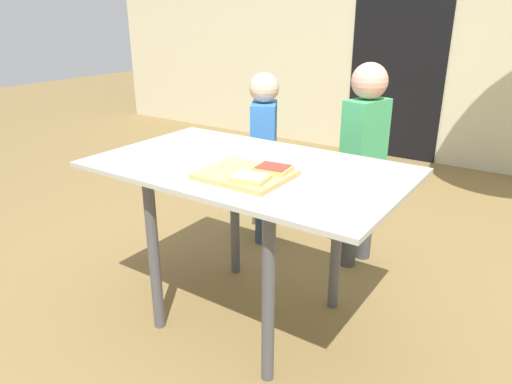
{
  "coord_description": "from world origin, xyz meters",
  "views": [
    {
      "loc": [
        1.09,
        -1.55,
        1.36
      ],
      "look_at": [
        0.04,
        0.0,
        0.64
      ],
      "focal_mm": 33.14,
      "sensor_mm": 36.0,
      "label": 1
    }
  ],
  "objects_px": {
    "cutting_board": "(246,175)",
    "plate_white_right": "(318,167)",
    "child_right": "(364,151)",
    "garden_hose_coil": "(257,145)",
    "dining_table": "(248,189)",
    "pizza_slice_far_right": "(273,169)",
    "plate_white_left": "(203,154)",
    "pizza_slice_near_right": "(250,178)",
    "child_left": "(264,147)"
  },
  "relations": [
    {
      "from": "plate_white_right",
      "to": "plate_white_left",
      "type": "relative_size",
      "value": 1.0
    },
    {
      "from": "dining_table",
      "to": "cutting_board",
      "type": "xyz_separation_m",
      "value": [
        0.08,
        -0.13,
        0.12
      ]
    },
    {
      "from": "pizza_slice_far_right",
      "to": "pizza_slice_near_right",
      "type": "height_order",
      "value": "same"
    },
    {
      "from": "pizza_slice_near_right",
      "to": "plate_white_left",
      "type": "relative_size",
      "value": 0.63
    },
    {
      "from": "dining_table",
      "to": "garden_hose_coil",
      "type": "distance_m",
      "value": 3.06
    },
    {
      "from": "child_left",
      "to": "child_right",
      "type": "distance_m",
      "value": 0.61
    },
    {
      "from": "child_right",
      "to": "garden_hose_coil",
      "type": "relative_size",
      "value": 3.28
    },
    {
      "from": "plate_white_right",
      "to": "garden_hose_coil",
      "type": "height_order",
      "value": "plate_white_right"
    },
    {
      "from": "pizza_slice_far_right",
      "to": "plate_white_left",
      "type": "distance_m",
      "value": 0.42
    },
    {
      "from": "cutting_board",
      "to": "pizza_slice_near_right",
      "type": "xyz_separation_m",
      "value": [
        0.07,
        -0.07,
        0.02
      ]
    },
    {
      "from": "cutting_board",
      "to": "dining_table",
      "type": "bearing_deg",
      "value": 121.53
    },
    {
      "from": "child_left",
      "to": "child_right",
      "type": "relative_size",
      "value": 0.92
    },
    {
      "from": "plate_white_left",
      "to": "garden_hose_coil",
      "type": "xyz_separation_m",
      "value": [
        -1.39,
        2.51,
        -0.74
      ]
    },
    {
      "from": "pizza_slice_far_right",
      "to": "plate_white_left",
      "type": "xyz_separation_m",
      "value": [
        -0.41,
        0.06,
        -0.03
      ]
    },
    {
      "from": "cutting_board",
      "to": "pizza_slice_near_right",
      "type": "distance_m",
      "value": 0.1
    },
    {
      "from": "garden_hose_coil",
      "to": "cutting_board",
      "type": "bearing_deg",
      "value": -56.87
    },
    {
      "from": "dining_table",
      "to": "pizza_slice_far_right",
      "type": "height_order",
      "value": "pizza_slice_far_right"
    },
    {
      "from": "pizza_slice_near_right",
      "to": "plate_white_left",
      "type": "height_order",
      "value": "pizza_slice_near_right"
    },
    {
      "from": "plate_white_right",
      "to": "pizza_slice_near_right",
      "type": "bearing_deg",
      "value": -109.4
    },
    {
      "from": "dining_table",
      "to": "child_right",
      "type": "bearing_deg",
      "value": 75.3
    },
    {
      "from": "pizza_slice_far_right",
      "to": "pizza_slice_near_right",
      "type": "distance_m",
      "value": 0.14
    },
    {
      "from": "plate_white_left",
      "to": "child_left",
      "type": "height_order",
      "value": "child_left"
    },
    {
      "from": "cutting_board",
      "to": "pizza_slice_far_right",
      "type": "distance_m",
      "value": 0.11
    },
    {
      "from": "pizza_slice_far_right",
      "to": "dining_table",
      "type": "bearing_deg",
      "value": 159.35
    },
    {
      "from": "plate_white_right",
      "to": "child_left",
      "type": "height_order",
      "value": "child_left"
    },
    {
      "from": "cutting_board",
      "to": "child_right",
      "type": "xyz_separation_m",
      "value": [
        0.12,
        0.92,
        -0.1
      ]
    },
    {
      "from": "dining_table",
      "to": "child_right",
      "type": "xyz_separation_m",
      "value": [
        0.21,
        0.78,
        0.01
      ]
    },
    {
      "from": "pizza_slice_far_right",
      "to": "child_right",
      "type": "height_order",
      "value": "child_right"
    },
    {
      "from": "dining_table",
      "to": "garden_hose_coil",
      "type": "relative_size",
      "value": 3.86
    },
    {
      "from": "pizza_slice_far_right",
      "to": "child_left",
      "type": "height_order",
      "value": "child_left"
    },
    {
      "from": "pizza_slice_far_right",
      "to": "plate_white_left",
      "type": "relative_size",
      "value": 0.62
    },
    {
      "from": "plate_white_left",
      "to": "child_left",
      "type": "xyz_separation_m",
      "value": [
        -0.15,
        0.74,
        -0.16
      ]
    },
    {
      "from": "plate_white_right",
      "to": "cutting_board",
      "type": "bearing_deg",
      "value": -125.25
    },
    {
      "from": "pizza_slice_near_right",
      "to": "garden_hose_coil",
      "type": "relative_size",
      "value": 0.43
    },
    {
      "from": "plate_white_right",
      "to": "garden_hose_coil",
      "type": "bearing_deg",
      "value": 128.66
    },
    {
      "from": "cutting_board",
      "to": "child_left",
      "type": "xyz_separation_m",
      "value": [
        -0.48,
        0.87,
        -0.17
      ]
    },
    {
      "from": "plate_white_left",
      "to": "pizza_slice_near_right",
      "type": "bearing_deg",
      "value": -26.86
    },
    {
      "from": "pizza_slice_near_right",
      "to": "child_right",
      "type": "height_order",
      "value": "child_right"
    },
    {
      "from": "dining_table",
      "to": "plate_white_left",
      "type": "bearing_deg",
      "value": 179.36
    },
    {
      "from": "cutting_board",
      "to": "plate_white_right",
      "type": "distance_m",
      "value": 0.32
    },
    {
      "from": "plate_white_left",
      "to": "garden_hose_coil",
      "type": "distance_m",
      "value": 2.96
    },
    {
      "from": "pizza_slice_far_right",
      "to": "plate_white_right",
      "type": "relative_size",
      "value": 0.62
    },
    {
      "from": "child_left",
      "to": "child_right",
      "type": "xyz_separation_m",
      "value": [
        0.61,
        0.04,
        0.06
      ]
    },
    {
      "from": "cutting_board",
      "to": "plate_white_left",
      "type": "height_order",
      "value": "cutting_board"
    },
    {
      "from": "pizza_slice_near_right",
      "to": "garden_hose_coil",
      "type": "bearing_deg",
      "value": 123.5
    },
    {
      "from": "plate_white_right",
      "to": "child_right",
      "type": "bearing_deg",
      "value": 95.16
    },
    {
      "from": "pizza_slice_near_right",
      "to": "garden_hose_coil",
      "type": "height_order",
      "value": "pizza_slice_near_right"
    },
    {
      "from": "pizza_slice_far_right",
      "to": "pizza_slice_near_right",
      "type": "xyz_separation_m",
      "value": [
        -0.01,
        -0.14,
        0.0
      ]
    },
    {
      "from": "child_right",
      "to": "garden_hose_coil",
      "type": "height_order",
      "value": "child_right"
    },
    {
      "from": "dining_table",
      "to": "pizza_slice_far_right",
      "type": "distance_m",
      "value": 0.22
    }
  ]
}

